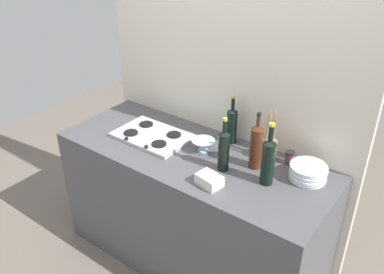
# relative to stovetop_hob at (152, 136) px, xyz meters

# --- Properties ---
(ground_plane) EXTENTS (6.00, 6.00, 0.00)m
(ground_plane) POSITION_rel_stovetop_hob_xyz_m (0.34, -0.01, -0.91)
(ground_plane) COLOR #6B6056
(ground_plane) RESTS_ON ground
(counter_block) EXTENTS (1.80, 0.70, 0.90)m
(counter_block) POSITION_rel_stovetop_hob_xyz_m (0.34, -0.01, -0.46)
(counter_block) COLOR #4C4C51
(counter_block) RESTS_ON ground
(backsplash_panel) EXTENTS (1.90, 0.06, 2.60)m
(backsplash_panel) POSITION_rel_stovetop_hob_xyz_m (0.34, 0.37, 0.39)
(backsplash_panel) COLOR beige
(backsplash_panel) RESTS_ON ground
(stovetop_hob) EXTENTS (0.50, 0.34, 0.04)m
(stovetop_hob) POSITION_rel_stovetop_hob_xyz_m (0.00, 0.00, 0.00)
(stovetop_hob) COLOR #B2B2B7
(stovetop_hob) RESTS_ON counter_block
(plate_stack) EXTENTS (0.22, 0.22, 0.09)m
(plate_stack) POSITION_rel_stovetop_hob_xyz_m (1.03, 0.17, 0.03)
(plate_stack) COLOR white
(plate_stack) RESTS_ON counter_block
(wine_bottle_leftmost) EXTENTS (0.07, 0.07, 0.36)m
(wine_bottle_leftmost) POSITION_rel_stovetop_hob_xyz_m (0.73, 0.10, 0.13)
(wine_bottle_leftmost) COLOR #472314
(wine_bottle_leftmost) RESTS_ON counter_block
(wine_bottle_mid_left) EXTENTS (0.08, 0.08, 0.38)m
(wine_bottle_mid_left) POSITION_rel_stovetop_hob_xyz_m (0.86, -0.01, 0.14)
(wine_bottle_mid_left) COLOR black
(wine_bottle_mid_left) RESTS_ON counter_block
(wine_bottle_mid_right) EXTENTS (0.07, 0.07, 0.34)m
(wine_bottle_mid_right) POSITION_rel_stovetop_hob_xyz_m (0.59, -0.04, 0.12)
(wine_bottle_mid_right) COLOR black
(wine_bottle_mid_right) RESTS_ON counter_block
(wine_bottle_rightmost) EXTENTS (0.07, 0.07, 0.33)m
(wine_bottle_rightmost) POSITION_rel_stovetop_hob_xyz_m (0.46, 0.27, 0.12)
(wine_bottle_rightmost) COLOR black
(wine_bottle_rightmost) RESTS_ON counter_block
(mixing_bowl) EXTENTS (0.15, 0.15, 0.08)m
(mixing_bowl) POSITION_rel_stovetop_hob_xyz_m (0.38, 0.06, 0.03)
(mixing_bowl) COLOR silver
(mixing_bowl) RESTS_ON counter_block
(butter_dish) EXTENTS (0.16, 0.12, 0.06)m
(butter_dish) POSITION_rel_stovetop_hob_xyz_m (0.61, -0.22, 0.02)
(butter_dish) COLOR silver
(butter_dish) RESTS_ON counter_block
(utensil_crock) EXTENTS (0.09, 0.09, 0.31)m
(utensil_crock) POSITION_rel_stovetop_hob_xyz_m (0.75, 0.23, 0.06)
(utensil_crock) COLOR #996B4C
(utensil_crock) RESTS_ON counter_block
(condiment_jar_front) EXTENTS (0.06, 0.06, 0.08)m
(condiment_jar_front) POSITION_rel_stovetop_hob_xyz_m (0.88, 0.25, 0.03)
(condiment_jar_front) COLOR #66384C
(condiment_jar_front) RESTS_ON counter_block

